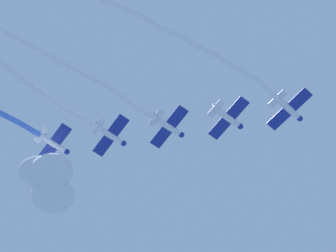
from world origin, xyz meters
The scene contains 9 objects.
airplane_lead centered at (3.94, -1.60, 78.78)m, with size 8.04×6.05×1.99m.
smoke_trail_lead centered at (-0.38, -18.48, 77.79)m, with size 10.15×28.53×2.91m.
airplane_left_wing centered at (-3.99, -6.36, 79.03)m, with size 8.08×6.13×1.99m.
airplane_right_wing centered at (-11.93, -11.13, 79.28)m, with size 8.08×6.14×1.99m.
smoke_trail_right_wing centered at (-16.39, -27.38, 79.00)m, with size 9.07×27.84×1.46m.
airplane_slot centered at (-19.87, -15.89, 79.53)m, with size 8.08×6.14×1.99m.
smoke_trail_slot centered at (-22.27, -28.62, 78.40)m, with size 3.95×20.95×3.17m.
airplane_trail centered at (-27.81, -20.65, 79.78)m, with size 8.08×6.13×1.99m.
cloud_east centered at (-29.54, -18.12, 73.77)m, with size 11.83×12.69×3.84m.
Camera 1 is at (10.19, -36.79, 6.44)m, focal length 55.47 mm.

